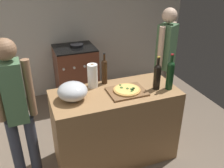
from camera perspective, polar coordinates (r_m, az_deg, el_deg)
ground_plane at (r=3.62m, az=-0.71°, el=-10.20°), size 3.85×3.27×0.02m
kitchen_wall_rear at (r=4.32m, az=-7.30°, el=14.94°), size 3.85×0.10×2.60m
counter at (r=2.90m, az=0.70°, el=-9.66°), size 1.39×0.62×0.90m
cutting_board at (r=2.65m, az=3.47°, el=-1.75°), size 0.40×0.32×0.02m
pizza at (r=2.64m, az=3.50°, el=-1.35°), size 0.29×0.29×0.03m
mixing_bowl at (r=2.51m, az=-9.15°, el=-1.68°), size 0.31×0.31×0.19m
paper_towel_roll at (r=2.72m, az=-4.54°, el=1.92°), size 0.11×0.11×0.27m
wine_bottle_amber at (r=2.70m, az=10.46°, el=1.95°), size 0.08×0.08×0.38m
wine_bottle_clear at (r=2.72m, az=13.37°, el=2.27°), size 0.08×0.08×0.41m
wine_bottle_green at (r=2.78m, az=-1.79°, el=3.16°), size 0.07×0.07×0.37m
stove at (r=4.15m, az=-8.35°, el=2.32°), size 0.65×0.61×0.98m
person_in_stripes at (r=2.49m, az=-21.20°, el=-5.58°), size 0.36×0.20×1.60m
person_in_red at (r=3.51m, az=12.24°, el=5.79°), size 0.35×0.29×1.64m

